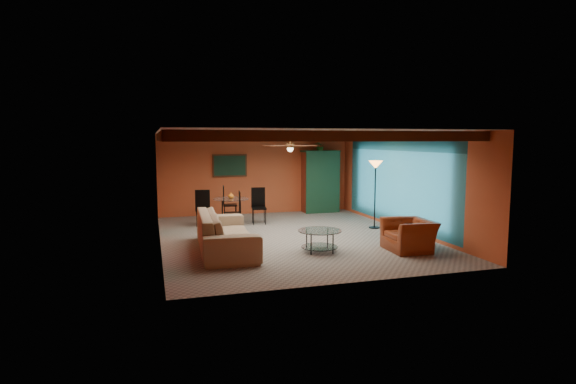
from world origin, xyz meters
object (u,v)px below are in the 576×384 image
object	(u,v)px
sofa	(226,232)
floor_lamp	(375,194)
armoire	(320,182)
vase	(231,185)
armchair	(409,235)
potted_plant	(320,146)
dining_table	(231,207)
coffee_table	(320,241)

from	to	relation	value
sofa	floor_lamp	bearing A→B (deg)	-68.78
armoire	vase	xyz separation A→B (m)	(-3.38, -1.57, 0.14)
armchair	potted_plant	bearing A→B (deg)	-178.04
dining_table	coffee_table	bearing A→B (deg)	-70.61
vase	floor_lamp	bearing A→B (deg)	-23.61
dining_table	vase	size ratio (longest dim) A/B	11.53
sofa	armchair	bearing A→B (deg)	-103.21
armchair	coffee_table	bearing A→B (deg)	-100.96
vase	sofa	bearing A→B (deg)	-101.75
dining_table	potted_plant	size ratio (longest dim) A/B	4.84
dining_table	vase	bearing A→B (deg)	0.00
sofa	dining_table	xyz separation A→B (m)	(0.66, 3.15, 0.11)
sofa	armoire	distance (m)	6.24
coffee_table	armoire	size ratio (longest dim) A/B	0.47
coffee_table	dining_table	size ratio (longest dim) A/B	0.47
sofa	dining_table	world-z (taller)	dining_table
vase	coffee_table	bearing A→B (deg)	-70.61
coffee_table	vase	xyz separation A→B (m)	(-1.35, 3.84, 0.93)
sofa	armchair	distance (m)	4.16
armchair	dining_table	xyz separation A→B (m)	(-3.34, 4.31, 0.19)
floor_lamp	potted_plant	bearing A→B (deg)	97.90
armoire	potted_plant	xyz separation A→B (m)	(0.00, 0.00, 1.26)
dining_table	vase	distance (m)	0.64
armoire	vase	distance (m)	3.73
coffee_table	dining_table	bearing A→B (deg)	109.39
floor_lamp	coffee_table	bearing A→B (deg)	-138.78
armchair	armoire	world-z (taller)	armoire
coffee_table	floor_lamp	size ratio (longest dim) A/B	0.51
sofa	armoire	world-z (taller)	armoire
dining_table	sofa	bearing A→B (deg)	-101.75
armoire	sofa	bearing A→B (deg)	-130.74
potted_plant	armoire	bearing A→B (deg)	0.00
armoire	potted_plant	world-z (taller)	potted_plant
sofa	potted_plant	size ratio (longest dim) A/B	6.88
coffee_table	armoire	xyz separation A→B (m)	(2.03, 5.41, 0.79)
coffee_table	floor_lamp	bearing A→B (deg)	41.22
armoire	floor_lamp	size ratio (longest dim) A/B	1.08
dining_table	floor_lamp	distance (m)	4.20
armchair	vase	size ratio (longest dim) A/B	6.01
dining_table	armoire	bearing A→B (deg)	24.89
dining_table	floor_lamp	xyz separation A→B (m)	(3.83, -1.67, 0.42)
armoire	vase	world-z (taller)	armoire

